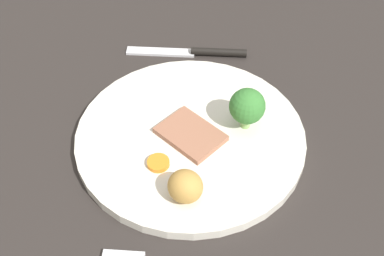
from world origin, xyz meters
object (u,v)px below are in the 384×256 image
(carrot_coin_front, at_px, (158,163))
(knife, at_px, (197,52))
(dinner_plate, at_px, (192,137))
(broccoli_floret, at_px, (247,107))
(meat_slice_main, at_px, (189,134))
(roast_potato_left, at_px, (185,186))

(carrot_coin_front, height_order, knife, carrot_coin_front)
(dinner_plate, relative_size, carrot_coin_front, 10.80)
(dinner_plate, distance_m, broccoli_floret, 0.08)
(carrot_coin_front, xyz_separation_m, knife, (0.23, -0.05, -0.01))
(broccoli_floret, bearing_deg, knife, 18.63)
(knife, bearing_deg, broccoli_floret, 113.84)
(meat_slice_main, bearing_deg, broccoli_floret, -77.22)
(roast_potato_left, bearing_deg, carrot_coin_front, 33.98)
(dinner_plate, height_order, knife, dinner_plate)
(broccoli_floret, height_order, knife, broccoli_floret)
(carrot_coin_front, relative_size, broccoli_floret, 0.46)
(carrot_coin_front, bearing_deg, broccoli_floret, -60.92)
(dinner_plate, bearing_deg, knife, -4.08)
(roast_potato_left, height_order, carrot_coin_front, roast_potato_left)
(knife, bearing_deg, meat_slice_main, 89.88)
(roast_potato_left, bearing_deg, broccoli_floret, -35.99)
(dinner_plate, height_order, roast_potato_left, roast_potato_left)
(meat_slice_main, bearing_deg, roast_potato_left, 176.47)
(roast_potato_left, relative_size, knife, 0.22)
(dinner_plate, xyz_separation_m, roast_potato_left, (-0.10, 0.01, 0.03))
(dinner_plate, height_order, carrot_coin_front, carrot_coin_front)
(broccoli_floret, relative_size, knife, 0.32)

